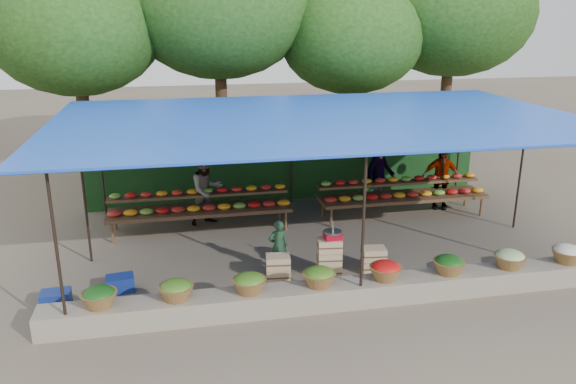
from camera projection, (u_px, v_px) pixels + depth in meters
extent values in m
plane|color=brown|center=(318.00, 243.00, 12.44)|extent=(60.00, 60.00, 0.00)
cube|color=slate|center=(358.00, 292.00, 9.81)|extent=(10.60, 0.55, 0.40)
cylinder|color=black|center=(57.00, 255.00, 8.39)|extent=(0.05, 0.05, 2.80)
cylinder|color=black|center=(363.00, 231.00, 9.31)|extent=(0.05, 0.05, 2.80)
cylinder|color=black|center=(84.00, 196.00, 11.10)|extent=(0.05, 0.05, 2.80)
cylinder|color=black|center=(521.00, 171.00, 12.93)|extent=(0.05, 0.05, 2.80)
cylinder|color=black|center=(101.00, 161.00, 13.81)|extent=(0.05, 0.05, 2.80)
cylinder|color=black|center=(291.00, 152.00, 14.72)|extent=(0.05, 0.05, 2.80)
cylinder|color=black|center=(459.00, 144.00, 15.64)|extent=(0.05, 0.05, 2.80)
cube|color=blue|center=(320.00, 118.00, 11.59)|extent=(10.80, 6.60, 0.04)
cube|color=blue|center=(349.00, 148.00, 9.78)|extent=(10.80, 2.19, 0.26)
cube|color=blue|center=(299.00, 111.00, 13.51)|extent=(10.80, 2.19, 0.26)
cylinder|color=#A7A8AD|center=(304.00, 140.00, 13.13)|extent=(9.60, 0.01, 0.01)
ellipsoid|color=yellow|center=(106.00, 162.00, 12.36)|extent=(0.23, 0.17, 0.30)
ellipsoid|color=yellow|center=(127.00, 161.00, 12.45)|extent=(0.23, 0.17, 0.30)
ellipsoid|color=yellow|center=(148.00, 160.00, 12.53)|extent=(0.23, 0.17, 0.30)
ellipsoid|color=yellow|center=(168.00, 159.00, 12.62)|extent=(0.23, 0.17, 0.30)
ellipsoid|color=yellow|center=(188.00, 158.00, 12.70)|extent=(0.23, 0.17, 0.30)
ellipsoid|color=yellow|center=(208.00, 157.00, 12.79)|extent=(0.23, 0.17, 0.30)
ellipsoid|color=yellow|center=(228.00, 156.00, 12.87)|extent=(0.23, 0.17, 0.30)
ellipsoid|color=yellow|center=(248.00, 155.00, 12.96)|extent=(0.23, 0.17, 0.30)
ellipsoid|color=yellow|center=(267.00, 154.00, 13.05)|extent=(0.23, 0.17, 0.30)
ellipsoid|color=yellow|center=(286.00, 153.00, 13.13)|extent=(0.23, 0.17, 0.30)
ellipsoid|color=yellow|center=(304.00, 152.00, 13.22)|extent=(0.23, 0.17, 0.30)
ellipsoid|color=yellow|center=(323.00, 151.00, 13.30)|extent=(0.23, 0.17, 0.30)
ellipsoid|color=yellow|center=(341.00, 150.00, 13.39)|extent=(0.23, 0.17, 0.30)
ellipsoid|color=yellow|center=(359.00, 149.00, 13.48)|extent=(0.23, 0.17, 0.30)
ellipsoid|color=yellow|center=(377.00, 149.00, 13.56)|extent=(0.23, 0.17, 0.30)
ellipsoid|color=yellow|center=(394.00, 148.00, 13.65)|extent=(0.23, 0.17, 0.30)
ellipsoid|color=yellow|center=(412.00, 147.00, 13.73)|extent=(0.23, 0.17, 0.30)
ellipsoid|color=yellow|center=(429.00, 146.00, 13.82)|extent=(0.23, 0.17, 0.30)
ellipsoid|color=yellow|center=(446.00, 145.00, 13.91)|extent=(0.23, 0.17, 0.30)
ellipsoid|color=yellow|center=(462.00, 144.00, 13.99)|extent=(0.23, 0.17, 0.30)
ellipsoid|color=yellow|center=(479.00, 144.00, 14.08)|extent=(0.23, 0.17, 0.30)
ellipsoid|color=#184F15|center=(99.00, 294.00, 8.86)|extent=(0.52, 0.52, 0.23)
ellipsoid|color=#43731E|center=(176.00, 287.00, 9.09)|extent=(0.52, 0.52, 0.23)
ellipsoid|color=#43731E|center=(249.00, 280.00, 9.32)|extent=(0.52, 0.52, 0.23)
ellipsoid|color=#43731E|center=(319.00, 274.00, 9.55)|extent=(0.52, 0.52, 0.23)
ellipsoid|color=red|center=(386.00, 268.00, 9.78)|extent=(0.52, 0.52, 0.23)
ellipsoid|color=#184F15|center=(449.00, 262.00, 10.01)|extent=(0.52, 0.52, 0.23)
ellipsoid|color=#9DC77C|center=(510.00, 256.00, 10.23)|extent=(0.52, 0.52, 0.23)
ellipsoid|color=white|center=(568.00, 251.00, 10.46)|extent=(0.52, 0.52, 0.23)
cube|color=#1D4D1B|center=(289.00, 155.00, 15.00)|extent=(10.60, 0.06, 2.50)
cylinder|color=#3D2416|center=(85.00, 118.00, 16.20)|extent=(0.36, 0.36, 3.97)
ellipsoid|color=#17390F|center=(75.00, 29.00, 15.45)|extent=(4.77, 4.77, 3.69)
cylinder|color=#3D2416|center=(222.00, 103.00, 17.26)|extent=(0.36, 0.36, 4.48)
ellipsoid|color=#17390F|center=(218.00, 7.00, 16.42)|extent=(5.39, 5.39, 4.17)
cylinder|color=#3D2416|center=(349.00, 112.00, 17.86)|extent=(0.36, 0.36, 3.71)
ellipsoid|color=#17390F|center=(351.00, 37.00, 17.16)|extent=(4.47, 4.47, 3.45)
cylinder|color=#3D2416|center=(445.00, 98.00, 18.81)|extent=(0.36, 0.36, 4.35)
ellipsoid|color=#17390F|center=(452.00, 13.00, 17.99)|extent=(5.24, 5.24, 4.05)
cube|color=#4D321F|center=(200.00, 210.00, 13.02)|extent=(4.20, 0.95, 0.08)
cube|color=#4D321F|center=(199.00, 195.00, 13.22)|extent=(4.20, 0.35, 0.06)
cylinder|color=#4D321F|center=(112.00, 233.00, 12.35)|extent=(0.06, 0.06, 0.50)
cylinder|color=#4D321F|center=(286.00, 220.00, 13.10)|extent=(0.06, 0.06, 0.50)
cylinder|color=#4D321F|center=(116.00, 220.00, 13.10)|extent=(0.06, 0.06, 0.50)
cylinder|color=#4D321F|center=(279.00, 209.00, 13.84)|extent=(0.06, 0.06, 0.50)
ellipsoid|color=red|center=(114.00, 214.00, 12.49)|extent=(0.31, 0.26, 0.13)
ellipsoid|color=#6CA633|center=(115.00, 196.00, 12.83)|extent=(0.26, 0.22, 0.12)
ellipsoid|color=orange|center=(130.00, 213.00, 12.56)|extent=(0.31, 0.26, 0.13)
ellipsoid|color=red|center=(131.00, 195.00, 12.89)|extent=(0.26, 0.22, 0.12)
ellipsoid|color=#6CA633|center=(147.00, 212.00, 12.62)|extent=(0.31, 0.26, 0.13)
ellipsoid|color=red|center=(146.00, 194.00, 12.96)|extent=(0.26, 0.22, 0.12)
ellipsoid|color=red|center=(162.00, 211.00, 12.69)|extent=(0.31, 0.26, 0.13)
ellipsoid|color=orange|center=(162.00, 193.00, 13.03)|extent=(0.26, 0.22, 0.12)
ellipsoid|color=red|center=(178.00, 210.00, 12.76)|extent=(0.31, 0.26, 0.13)
ellipsoid|color=red|center=(177.00, 192.00, 13.10)|extent=(0.26, 0.22, 0.12)
ellipsoid|color=orange|center=(194.00, 209.00, 12.82)|extent=(0.31, 0.26, 0.13)
ellipsoid|color=orange|center=(192.00, 191.00, 13.16)|extent=(0.26, 0.22, 0.12)
ellipsoid|color=red|center=(209.00, 208.00, 12.89)|extent=(0.31, 0.26, 0.13)
ellipsoid|color=#6CA633|center=(207.00, 191.00, 13.23)|extent=(0.26, 0.22, 0.12)
ellipsoid|color=orange|center=(224.00, 207.00, 12.96)|extent=(0.31, 0.26, 0.13)
ellipsoid|color=red|center=(222.00, 190.00, 13.30)|extent=(0.26, 0.22, 0.12)
ellipsoid|color=#6CA633|center=(239.00, 206.00, 13.02)|extent=(0.31, 0.26, 0.13)
ellipsoid|color=red|center=(237.00, 189.00, 13.36)|extent=(0.26, 0.22, 0.12)
ellipsoid|color=red|center=(254.00, 205.00, 13.09)|extent=(0.31, 0.26, 0.13)
ellipsoid|color=orange|center=(251.00, 188.00, 13.43)|extent=(0.26, 0.22, 0.12)
ellipsoid|color=red|center=(269.00, 204.00, 13.16)|extent=(0.31, 0.26, 0.13)
ellipsoid|color=red|center=(266.00, 187.00, 13.50)|extent=(0.26, 0.22, 0.12)
ellipsoid|color=orange|center=(284.00, 203.00, 13.22)|extent=(0.31, 0.26, 0.13)
ellipsoid|color=orange|center=(280.00, 186.00, 13.56)|extent=(0.26, 0.22, 0.12)
cube|color=#4D321F|center=(402.00, 197.00, 13.98)|extent=(4.20, 0.95, 0.08)
cube|color=#4D321F|center=(398.00, 183.00, 14.17)|extent=(4.20, 0.35, 0.06)
cylinder|color=#4D321F|center=(331.00, 217.00, 13.31)|extent=(0.06, 0.06, 0.50)
cylinder|color=#4D321F|center=(481.00, 206.00, 14.05)|extent=(0.06, 0.06, 0.50)
cylinder|color=#4D321F|center=(322.00, 206.00, 14.05)|extent=(0.06, 0.06, 0.50)
cylinder|color=#4D321F|center=(465.00, 197.00, 14.80)|extent=(0.06, 0.06, 0.50)
ellipsoid|color=red|center=(331.00, 200.00, 13.44)|extent=(0.31, 0.26, 0.13)
ellipsoid|color=#6CA633|center=(326.00, 184.00, 13.78)|extent=(0.26, 0.22, 0.12)
ellipsoid|color=orange|center=(345.00, 199.00, 13.51)|extent=(0.31, 0.26, 0.13)
ellipsoid|color=red|center=(340.00, 183.00, 13.85)|extent=(0.26, 0.22, 0.12)
ellipsoid|color=#6CA633|center=(359.00, 198.00, 13.58)|extent=(0.31, 0.26, 0.13)
ellipsoid|color=red|center=(353.00, 182.00, 13.92)|extent=(0.26, 0.22, 0.12)
ellipsoid|color=red|center=(372.00, 197.00, 13.64)|extent=(0.31, 0.26, 0.13)
ellipsoid|color=orange|center=(367.00, 181.00, 13.98)|extent=(0.26, 0.22, 0.12)
ellipsoid|color=red|center=(386.00, 196.00, 13.71)|extent=(0.31, 0.26, 0.13)
ellipsoid|color=red|center=(380.00, 180.00, 14.05)|extent=(0.26, 0.22, 0.12)
ellipsoid|color=orange|center=(399.00, 195.00, 13.78)|extent=(0.31, 0.26, 0.13)
ellipsoid|color=orange|center=(393.00, 180.00, 14.12)|extent=(0.26, 0.22, 0.12)
ellipsoid|color=red|center=(413.00, 194.00, 13.84)|extent=(0.31, 0.26, 0.13)
ellipsoid|color=#6CA633|center=(406.00, 179.00, 14.18)|extent=(0.26, 0.22, 0.12)
ellipsoid|color=orange|center=(426.00, 193.00, 13.91)|extent=(0.31, 0.26, 0.13)
ellipsoid|color=red|center=(419.00, 178.00, 14.25)|extent=(0.26, 0.22, 0.12)
ellipsoid|color=#6CA633|center=(439.00, 192.00, 13.98)|extent=(0.31, 0.26, 0.13)
ellipsoid|color=red|center=(432.00, 177.00, 14.32)|extent=(0.26, 0.22, 0.12)
ellipsoid|color=red|center=(452.00, 192.00, 14.05)|extent=(0.31, 0.26, 0.13)
ellipsoid|color=orange|center=(445.00, 176.00, 14.38)|extent=(0.26, 0.22, 0.12)
ellipsoid|color=red|center=(465.00, 191.00, 14.11)|extent=(0.31, 0.26, 0.13)
ellipsoid|color=red|center=(457.00, 176.00, 14.45)|extent=(0.26, 0.22, 0.12)
ellipsoid|color=orange|center=(477.00, 190.00, 14.18)|extent=(0.31, 0.26, 0.13)
ellipsoid|color=orange|center=(470.00, 175.00, 14.52)|extent=(0.26, 0.22, 0.12)
cube|color=tan|center=(278.00, 274.00, 10.64)|extent=(0.49, 0.39, 0.25)
cube|color=tan|center=(278.00, 262.00, 10.57)|extent=(0.49, 0.39, 0.25)
cube|color=tan|center=(329.00, 270.00, 10.83)|extent=(0.49, 0.39, 0.25)
cube|color=tan|center=(329.00, 258.00, 10.76)|extent=(0.49, 0.39, 0.25)
cube|color=tan|center=(330.00, 245.00, 10.68)|extent=(0.49, 0.39, 0.25)
cube|color=tan|center=(373.00, 266.00, 11.01)|extent=(0.49, 0.39, 0.25)
cube|color=tan|center=(374.00, 254.00, 10.93)|extent=(0.49, 0.39, 0.25)
cube|color=#A90D23|center=(333.00, 236.00, 10.63)|extent=(0.32, 0.28, 0.13)
cylinder|color=#A7A8AD|center=(333.00, 232.00, 10.61)|extent=(0.34, 0.34, 0.03)
cylinder|color=#A7A8AD|center=(333.00, 227.00, 10.58)|extent=(0.03, 0.03, 0.23)
imported|color=#1A3A24|center=(278.00, 246.00, 10.90)|extent=(0.40, 0.28, 1.07)
imported|color=slate|center=(206.00, 190.00, 13.33)|extent=(1.02, 0.92, 1.71)
imported|color=slate|center=(381.00, 170.00, 14.75)|extent=(1.36, 1.25, 1.84)
imported|color=slate|center=(441.00, 178.00, 14.45)|extent=(1.04, 0.64, 1.65)
cube|color=navy|center=(56.00, 299.00, 9.66)|extent=(0.51, 0.38, 0.30)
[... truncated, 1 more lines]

